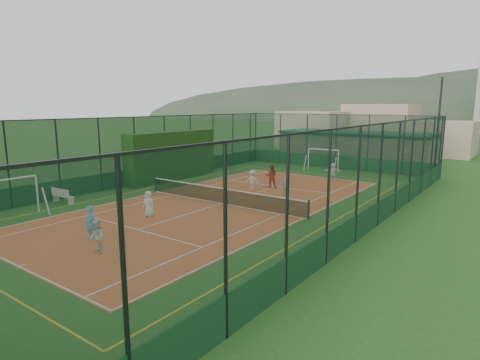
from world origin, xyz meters
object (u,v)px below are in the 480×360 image
Objects in this scene: coach at (271,176)px; clubhouse at (355,147)px; child_near_left at (149,204)px; child_near_mid at (90,223)px; futsal_goal_far at (323,160)px; child_far_right at (286,186)px; child_far_back at (333,172)px; child_far_left at (252,180)px; child_near_right at (97,237)px; futsal_goal_near at (9,199)px; white_bench at (63,195)px; floodlight_ne at (438,127)px.

clubhouse is at bearing -120.17° from coach.
child_near_mid reaches higher than child_near_left.
futsal_goal_far is 11.12m from child_far_right.
child_far_left is at bearing 38.30° from child_far_back.
futsal_goal_far is at bearing -85.19° from child_far_back.
child_near_mid is 1.90m from child_near_right.
child_near_right is 0.95× the size of child_far_left.
coach is at bearing 88.76° from child_near_mid.
clubhouse is 4.78× the size of futsal_goal_near.
child_far_right is at bearing 62.31° from child_near_left.
coach reaches higher than child_far_right.
child_far_back is (10.11, 16.70, 0.22)m from white_bench.
futsal_goal_near is 16.12m from child_far_right.
clubhouse is 17.84m from child_far_left.
child_far_back is at bearing -136.61° from child_far_left.
clubhouse is 11.13m from child_far_back.
child_near_right is 1.00× the size of child_far_back.
futsal_goal_near reaches higher than futsal_goal_far.
futsal_goal_far is (-0.47, -6.68, -0.63)m from clubhouse.
child_near_left reaches higher than white_bench.
floodlight_ne is 10.47m from clubhouse.
futsal_goal_far is at bearing -16.66° from futsal_goal_near.
floodlight_ne is at bearing -158.81° from coach.
child_far_left is at bearing 77.32° from child_near_left.
clubhouse is 11.09× the size of child_far_back.
clubhouse reaches higher than child_far_right.
child_far_back is at bearing -26.42° from futsal_goal_near.
coach is (0.35, -9.46, -0.10)m from futsal_goal_far.
clubhouse is 11.13× the size of child_near_right.
child_far_right is 0.70× the size of coach.
coach is (7.69, 11.41, 0.38)m from white_bench.
child_far_left is 1.05× the size of child_far_back.
child_near_right is 1.17× the size of child_far_right.
child_far_back is (0.44, 6.70, 0.10)m from child_far_right.
white_bench is 19.52m from child_far_back.
futsal_goal_near reaches higher than child_far_left.
child_near_mid is at bearing -109.95° from floodlight_ne.
child_near_mid is at bearing -90.98° from clubhouse.
child_near_right is at bearing 57.96° from child_far_back.
child_near_mid is (-9.12, -25.12, -3.35)m from floodlight_ne.
futsal_goal_far is 11.13m from child_far_left.
child_far_left reaches higher than child_far_back.
futsal_goal_near is (-15.59, -25.60, -3.10)m from floodlight_ne.
child_near_left is 4.12m from child_near_mid.
child_near_left is at bearing 143.18° from child_near_right.
futsal_goal_near is 25.18m from futsal_goal_far.
child_far_back reaches higher than child_near_right.
clubhouse is at bearing -106.86° from child_far_back.
clubhouse is 31.40m from child_near_right.
clubhouse is at bearing -62.14° from child_far_right.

